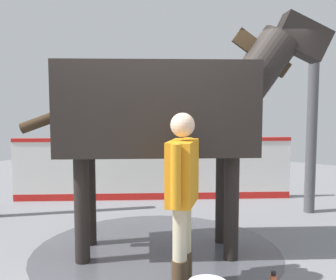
% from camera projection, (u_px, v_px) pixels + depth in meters
% --- Properties ---
extents(ground_plane, '(16.00, 16.00, 0.02)m').
position_uv_depth(ground_plane, '(153.00, 267.00, 4.18)').
color(ground_plane, gray).
extents(wet_patch, '(2.85, 2.85, 0.00)m').
position_uv_depth(wet_patch, '(157.00, 251.00, 4.61)').
color(wet_patch, '#4C4C54').
rests_on(wet_patch, ground).
extents(barrier_wall, '(3.02, 3.87, 1.09)m').
position_uv_depth(barrier_wall, '(154.00, 171.00, 6.97)').
color(barrier_wall, white).
rests_on(barrier_wall, ground).
extents(roof_post_near, '(0.16, 0.16, 2.78)m').
position_uv_depth(roof_post_near, '(312.00, 123.00, 6.09)').
color(roof_post_near, '#4C4C51').
rests_on(roof_post_near, ground).
extents(horse, '(2.33, 2.85, 2.71)m').
position_uv_depth(horse, '(166.00, 109.00, 4.45)').
color(horse, black).
rests_on(horse, ground).
extents(handler, '(0.62, 0.38, 1.62)m').
position_uv_depth(handler, '(182.00, 190.00, 3.58)').
color(handler, '#47331E').
rests_on(handler, ground).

